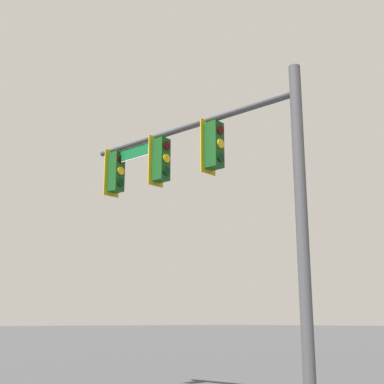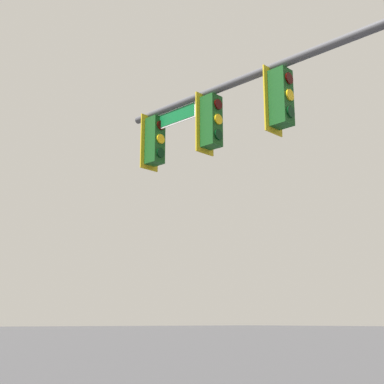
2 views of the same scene
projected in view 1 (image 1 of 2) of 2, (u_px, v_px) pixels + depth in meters
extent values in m
cylinder|color=#47474C|center=(302.00, 229.00, 10.51)|extent=(0.25, 0.25, 6.99)
cylinder|color=#47474C|center=(184.00, 128.00, 13.23)|extent=(6.28, 1.06, 0.17)
cube|color=gold|center=(208.00, 147.00, 12.58)|extent=(0.10, 0.52, 1.30)
cube|color=#144719|center=(214.00, 145.00, 12.46)|extent=(0.40, 0.37, 1.10)
cylinder|color=#144719|center=(214.00, 121.00, 12.60)|extent=(0.04, 0.04, 0.12)
cylinder|color=#340503|center=(221.00, 130.00, 12.41)|extent=(0.06, 0.22, 0.22)
cylinder|color=yellow|center=(221.00, 144.00, 12.33)|extent=(0.06, 0.22, 0.22)
cylinder|color=black|center=(221.00, 157.00, 12.25)|extent=(0.06, 0.22, 0.22)
cube|color=gold|center=(156.00, 161.00, 13.70)|extent=(0.10, 0.52, 1.30)
cube|color=#144719|center=(161.00, 160.00, 13.58)|extent=(0.40, 0.37, 1.10)
cylinder|color=#144719|center=(161.00, 137.00, 13.72)|extent=(0.04, 0.04, 0.12)
cylinder|color=#340503|center=(167.00, 146.00, 13.53)|extent=(0.06, 0.22, 0.22)
cylinder|color=yellow|center=(167.00, 158.00, 13.45)|extent=(0.06, 0.22, 0.22)
cylinder|color=black|center=(167.00, 171.00, 13.37)|extent=(0.06, 0.22, 0.22)
cube|color=gold|center=(112.00, 173.00, 14.82)|extent=(0.10, 0.52, 1.30)
cube|color=#144719|center=(116.00, 172.00, 14.70)|extent=(0.40, 0.37, 1.10)
cylinder|color=#144719|center=(117.00, 151.00, 14.84)|extent=(0.04, 0.04, 0.12)
cylinder|color=#340503|center=(121.00, 159.00, 14.65)|extent=(0.06, 0.22, 0.22)
cylinder|color=yellow|center=(121.00, 171.00, 14.57)|extent=(0.06, 0.22, 0.22)
cylinder|color=black|center=(121.00, 183.00, 14.49)|extent=(0.06, 0.22, 0.22)
cube|color=#0F602D|center=(127.00, 155.00, 14.53)|extent=(1.69, 0.28, 0.30)
cube|color=white|center=(127.00, 155.00, 14.53)|extent=(1.74, 0.27, 0.36)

